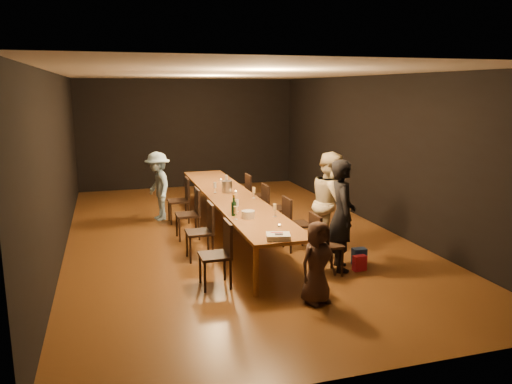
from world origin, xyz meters
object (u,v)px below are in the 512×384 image
object	(u,v)px
table	(232,199)
chair_left_2	(188,214)
chair_left_0	(215,255)
woman_tan	(331,203)
champagne_bottle	(234,205)
ice_bucket	(227,186)
chair_right_1	(297,223)
chair_left_1	(199,232)
child	(318,263)
plate_stack	(248,214)
woman_birthday	(342,215)
birthday_cake	(278,236)
chair_right_3	(257,195)
chair_right_2	(275,208)
chair_left_3	(178,200)
man_blue	(158,186)
chair_right_0	(327,244)

from	to	relation	value
table	chair_left_2	size ratio (longest dim) A/B	6.45
chair_left_0	woman_tan	distance (m)	2.42
champagne_bottle	ice_bucket	bearing A→B (deg)	79.91
chair_right_1	chair_left_1	size ratio (longest dim) A/B	1.00
champagne_bottle	child	bearing A→B (deg)	-71.46
plate_stack	woman_tan	bearing A→B (deg)	6.96
woman_birthday	champagne_bottle	world-z (taller)	woman_birthday
chair_right_1	chair_left_0	world-z (taller)	same
chair_left_1	ice_bucket	distance (m)	1.84
birthday_cake	ice_bucket	world-z (taller)	ice_bucket
chair_right_3	chair_left_1	bearing A→B (deg)	-35.31
chair_right_1	chair_right_3	bearing A→B (deg)	180.00
chair_right_2	plate_stack	world-z (taller)	chair_right_2
woman_birthday	chair_right_2	bearing A→B (deg)	21.61
chair_left_3	man_blue	world-z (taller)	man_blue
chair_left_3	woman_birthday	xyz separation A→B (m)	(2.00, -3.47, 0.39)
woman_birthday	plate_stack	distance (m)	1.44
chair_right_1	plate_stack	size ratio (longest dim) A/B	4.47
chair_right_1	child	bearing A→B (deg)	-14.53
plate_stack	chair_right_3	bearing A→B (deg)	70.63
table	chair_right_0	distance (m)	2.56
table	ice_bucket	world-z (taller)	ice_bucket
woman_birthday	woman_tan	bearing A→B (deg)	0.29
chair_left_3	birthday_cake	world-z (taller)	chair_left_3
chair_right_1	chair_left_2	bearing A→B (deg)	-125.22
table	chair_left_2	distance (m)	0.88
table	man_blue	distance (m)	1.95
chair_right_3	birthday_cake	distance (m)	4.15
chair_right_2	child	distance (m)	3.36
chair_right_3	chair_left_0	distance (m)	3.98
champagne_bottle	ice_bucket	world-z (taller)	champagne_bottle
chair_right_0	birthday_cake	world-z (taller)	chair_right_0
chair_right_0	plate_stack	size ratio (longest dim) A/B	4.47
chair_left_1	champagne_bottle	distance (m)	0.73
champagne_bottle	birthday_cake	bearing A→B (deg)	-79.42
champagne_bottle	chair_right_3	bearing A→B (deg)	65.92
chair_left_2	man_blue	distance (m)	1.59
woman_birthday	child	size ratio (longest dim) A/B	1.57
chair_right_0	man_blue	size ratio (longest dim) A/B	0.64
chair_left_2	birthday_cake	size ratio (longest dim) A/B	2.47
birthday_cake	champagne_bottle	bearing A→B (deg)	115.95
chair_left_2	birthday_cake	world-z (taller)	chair_left_2
man_blue	woman_birthday	bearing A→B (deg)	21.83
chair_right_2	ice_bucket	distance (m)	1.02
table	woman_birthday	bearing A→B (deg)	-63.16
chair_right_2	child	world-z (taller)	child
plate_stack	champagne_bottle	distance (m)	0.30
chair_right_0	woman_birthday	xyz separation A→B (m)	(0.30, 0.13, 0.39)
table	chair_left_1	bearing A→B (deg)	-125.31
birthday_cake	plate_stack	world-z (taller)	plate_stack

